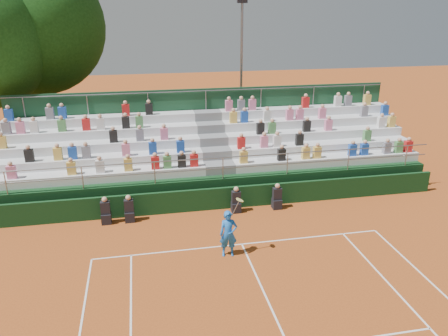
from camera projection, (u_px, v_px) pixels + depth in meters
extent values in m
plane|color=#A74C1B|center=(242.00, 244.00, 16.50)|extent=(90.00, 90.00, 0.00)
cube|color=white|center=(242.00, 244.00, 16.49)|extent=(11.00, 0.06, 0.01)
cube|color=white|center=(266.00, 296.00, 13.55)|extent=(0.06, 6.40, 0.01)
cube|color=black|center=(225.00, 198.00, 19.26)|extent=(20.00, 0.15, 1.00)
cube|color=black|center=(106.00, 218.00, 18.02)|extent=(0.40, 0.40, 0.44)
cube|color=black|center=(105.00, 208.00, 17.85)|extent=(0.38, 0.25, 0.55)
sphere|color=tan|center=(104.00, 199.00, 17.72)|extent=(0.22, 0.22, 0.22)
cube|color=black|center=(130.00, 216.00, 18.19)|extent=(0.40, 0.40, 0.44)
cube|color=black|center=(129.00, 206.00, 18.03)|extent=(0.38, 0.25, 0.55)
sphere|color=tan|center=(128.00, 198.00, 17.89)|extent=(0.22, 0.22, 0.22)
cube|color=black|center=(236.00, 207.00, 19.02)|extent=(0.40, 0.40, 0.44)
cube|color=black|center=(236.00, 197.00, 18.85)|extent=(0.38, 0.25, 0.55)
sphere|color=tan|center=(236.00, 189.00, 18.71)|extent=(0.22, 0.22, 0.22)
cube|color=black|center=(277.00, 204.00, 19.35)|extent=(0.40, 0.40, 0.44)
cube|color=black|center=(277.00, 194.00, 19.18)|extent=(0.38, 0.25, 0.55)
sphere|color=tan|center=(277.00, 186.00, 19.05)|extent=(0.22, 0.22, 0.22)
cube|color=black|center=(213.00, 171.00, 22.08)|extent=(20.00, 5.20, 1.20)
cube|color=silver|center=(101.00, 176.00, 19.28)|extent=(9.30, 0.85, 0.42)
cube|color=silver|center=(327.00, 160.00, 21.22)|extent=(9.30, 0.85, 0.42)
cube|color=slate|center=(219.00, 168.00, 20.25)|extent=(1.40, 0.85, 0.42)
cube|color=silver|center=(101.00, 160.00, 19.92)|extent=(9.30, 0.85, 0.42)
cube|color=silver|center=(321.00, 147.00, 21.86)|extent=(9.30, 0.85, 0.42)
cube|color=slate|center=(216.00, 153.00, 20.89)|extent=(1.40, 0.85, 0.42)
cube|color=silver|center=(101.00, 146.00, 20.55)|extent=(9.30, 0.85, 0.42)
cube|color=silver|center=(315.00, 134.00, 22.49)|extent=(9.30, 0.85, 0.42)
cube|color=slate|center=(213.00, 140.00, 21.52)|extent=(1.40, 0.85, 0.42)
cube|color=silver|center=(101.00, 133.00, 21.19)|extent=(9.30, 0.85, 0.42)
cube|color=silver|center=(309.00, 122.00, 23.12)|extent=(9.30, 0.85, 0.42)
cube|color=slate|center=(210.00, 127.00, 22.16)|extent=(1.40, 0.85, 0.42)
cube|color=silver|center=(102.00, 120.00, 21.82)|extent=(9.30, 0.85, 0.42)
cube|color=silver|center=(304.00, 111.00, 23.76)|extent=(9.30, 0.85, 0.42)
cube|color=slate|center=(207.00, 115.00, 22.79)|extent=(1.40, 0.85, 0.42)
cube|color=#1A4529|center=(206.00, 129.00, 23.58)|extent=(20.00, 0.12, 4.40)
cylinder|color=gray|center=(223.00, 158.00, 19.17)|extent=(20.00, 0.05, 0.05)
cylinder|color=gray|center=(206.00, 91.00, 22.76)|extent=(20.00, 0.05, 0.05)
cube|color=pink|center=(12.00, 172.00, 18.33)|extent=(0.36, 0.24, 0.56)
cube|color=gold|center=(71.00, 168.00, 18.77)|extent=(0.36, 0.24, 0.56)
cube|color=silver|center=(100.00, 166.00, 18.98)|extent=(0.36, 0.24, 0.56)
cube|color=gold|center=(128.00, 165.00, 19.20)|extent=(0.36, 0.24, 0.56)
cube|color=red|center=(155.00, 163.00, 19.41)|extent=(0.36, 0.24, 0.56)
cube|color=#4C8C4C|center=(167.00, 162.00, 19.51)|extent=(0.36, 0.24, 0.56)
cube|color=black|center=(182.00, 161.00, 19.63)|extent=(0.36, 0.24, 0.56)
cube|color=red|center=(194.00, 160.00, 19.73)|extent=(0.36, 0.24, 0.56)
cube|color=black|center=(29.00, 155.00, 19.07)|extent=(0.36, 0.24, 0.56)
cube|color=gold|center=(58.00, 154.00, 19.29)|extent=(0.36, 0.24, 0.56)
cube|color=#1E4CB2|center=(73.00, 153.00, 19.40)|extent=(0.36, 0.24, 0.56)
cube|color=slate|center=(86.00, 152.00, 19.50)|extent=(0.36, 0.24, 0.56)
cube|color=pink|center=(126.00, 150.00, 19.82)|extent=(0.36, 0.24, 0.56)
cube|color=#1E4CB2|center=(153.00, 148.00, 20.04)|extent=(0.36, 0.24, 0.56)
cube|color=#1E4CB2|center=(180.00, 147.00, 20.27)|extent=(0.36, 0.24, 0.56)
cube|color=gold|center=(2.00, 142.00, 19.47)|extent=(0.36, 0.24, 0.56)
cube|color=black|center=(113.00, 136.00, 20.35)|extent=(0.36, 0.24, 0.56)
cube|color=slate|center=(140.00, 135.00, 20.57)|extent=(0.36, 0.24, 0.56)
cube|color=pink|center=(164.00, 134.00, 20.78)|extent=(0.36, 0.24, 0.56)
cube|color=slate|center=(6.00, 128.00, 20.12)|extent=(0.36, 0.24, 0.56)
cube|color=pink|center=(20.00, 128.00, 20.23)|extent=(0.36, 0.24, 0.56)
cube|color=silver|center=(34.00, 127.00, 20.34)|extent=(0.36, 0.24, 0.56)
cube|color=#4C8C4C|center=(62.00, 126.00, 20.56)|extent=(0.36, 0.24, 0.56)
cube|color=red|center=(86.00, 124.00, 20.76)|extent=(0.36, 0.24, 0.56)
cube|color=silver|center=(100.00, 124.00, 20.88)|extent=(0.36, 0.24, 0.56)
cube|color=black|center=(126.00, 122.00, 21.09)|extent=(0.36, 0.24, 0.56)
cube|color=#4C8C4C|center=(139.00, 122.00, 21.21)|extent=(0.36, 0.24, 0.56)
cube|color=#1E4CB2|center=(9.00, 115.00, 20.75)|extent=(0.36, 0.24, 0.56)
cube|color=slate|center=(50.00, 113.00, 21.08)|extent=(0.36, 0.24, 0.56)
cube|color=#1E4CB2|center=(62.00, 113.00, 21.19)|extent=(0.36, 0.24, 0.56)
cube|color=red|center=(126.00, 110.00, 21.73)|extent=(0.36, 0.24, 0.56)
cube|color=black|center=(149.00, 109.00, 21.94)|extent=(0.36, 0.24, 0.56)
cube|color=gold|center=(244.00, 157.00, 20.15)|extent=(0.36, 0.24, 0.56)
cube|color=black|center=(281.00, 155.00, 20.48)|extent=(0.36, 0.24, 0.56)
cube|color=gold|center=(306.00, 153.00, 20.69)|extent=(0.36, 0.24, 0.56)
cube|color=gold|center=(317.00, 152.00, 20.80)|extent=(0.36, 0.24, 0.56)
cube|color=#1E4CB2|center=(352.00, 150.00, 21.13)|extent=(0.36, 0.24, 0.56)
cube|color=#1E4CB2|center=(364.00, 149.00, 21.24)|extent=(0.36, 0.24, 0.56)
cube|color=slate|center=(387.00, 148.00, 21.46)|extent=(0.36, 0.24, 0.56)
cube|color=#4C8C4C|center=(398.00, 147.00, 21.57)|extent=(0.36, 0.24, 0.56)
cube|color=red|center=(408.00, 146.00, 21.67)|extent=(0.36, 0.24, 0.56)
cube|color=red|center=(241.00, 143.00, 20.79)|extent=(0.36, 0.24, 0.56)
cube|color=pink|center=(264.00, 142.00, 21.00)|extent=(0.36, 0.24, 0.56)
cube|color=silver|center=(277.00, 141.00, 21.12)|extent=(0.36, 0.24, 0.56)
cube|color=black|center=(299.00, 140.00, 21.32)|extent=(0.36, 0.24, 0.56)
cube|color=#4C8C4C|center=(367.00, 136.00, 21.97)|extent=(0.36, 0.24, 0.56)
cube|color=black|center=(260.00, 129.00, 21.64)|extent=(0.36, 0.24, 0.56)
cube|color=#4C8C4C|center=(272.00, 128.00, 21.75)|extent=(0.36, 0.24, 0.56)
cube|color=black|center=(307.00, 126.00, 22.08)|extent=(0.36, 0.24, 0.56)
cube|color=pink|center=(328.00, 125.00, 22.29)|extent=(0.36, 0.24, 0.56)
cube|color=silver|center=(381.00, 122.00, 22.83)|extent=(0.36, 0.24, 0.56)
cube|color=gold|center=(391.00, 122.00, 22.93)|extent=(0.36, 0.24, 0.56)
cube|color=gold|center=(233.00, 117.00, 22.06)|extent=(0.36, 0.24, 0.56)
cube|color=#1E4CB2|center=(244.00, 117.00, 22.16)|extent=(0.36, 0.24, 0.56)
cube|color=silver|center=(267.00, 116.00, 22.38)|extent=(0.36, 0.24, 0.56)
cube|color=pink|center=(290.00, 115.00, 22.60)|extent=(0.36, 0.24, 0.56)
cube|color=pink|center=(300.00, 114.00, 22.70)|extent=(0.36, 0.24, 0.56)
cube|color=pink|center=(322.00, 113.00, 22.92)|extent=(0.36, 0.24, 0.56)
cube|color=slate|center=(364.00, 111.00, 23.36)|extent=(0.36, 0.24, 0.56)
cube|color=#1E4CB2|center=(385.00, 110.00, 23.58)|extent=(0.36, 0.24, 0.56)
cube|color=pink|center=(229.00, 106.00, 22.68)|extent=(0.36, 0.24, 0.56)
cube|color=slate|center=(241.00, 105.00, 22.80)|extent=(0.36, 0.24, 0.56)
cube|color=pink|center=(252.00, 105.00, 22.91)|extent=(0.36, 0.24, 0.56)
cube|color=red|center=(305.00, 102.00, 23.44)|extent=(0.36, 0.24, 0.56)
cube|color=silver|center=(338.00, 101.00, 23.78)|extent=(0.36, 0.24, 0.56)
cube|color=slate|center=(348.00, 101.00, 23.89)|extent=(0.36, 0.24, 0.56)
cube|color=gold|center=(367.00, 100.00, 24.10)|extent=(0.36, 0.24, 0.56)
imported|color=blue|center=(228.00, 234.00, 15.49)|extent=(0.67, 0.48, 1.74)
cylinder|color=gray|center=(236.00, 208.00, 15.19)|extent=(0.26, 0.03, 0.51)
cylinder|color=#E5D866|center=(240.00, 200.00, 15.11)|extent=(0.26, 0.28, 0.14)
cylinder|color=#332312|center=(49.00, 116.00, 26.57)|extent=(0.50, 0.50, 4.28)
sphere|color=#10350E|center=(36.00, 26.00, 24.74)|extent=(7.70, 7.70, 7.70)
cylinder|color=gray|center=(241.00, 77.00, 27.22)|extent=(0.16, 0.16, 8.60)
cube|color=black|center=(242.00, 0.00, 25.66)|extent=(0.60, 0.25, 0.35)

